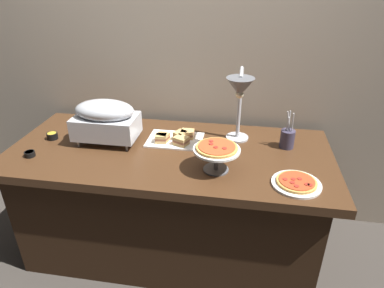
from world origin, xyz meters
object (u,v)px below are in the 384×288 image
object	(u,v)px
chafing_dish	(106,119)
sandwich_platter	(175,138)
utensil_holder	(287,138)
sauce_cup_far	(30,154)
sauce_cup_near	(52,136)
pizza_plate_center	(217,151)
heat_lamp	(240,93)
pizza_plate_front	(296,183)

from	to	relation	value
chafing_dish	sandwich_platter	distance (m)	0.44
sandwich_platter	utensil_holder	world-z (taller)	utensil_holder
sauce_cup_far	utensil_holder	world-z (taller)	utensil_holder
sauce_cup_far	utensil_holder	xyz separation A→B (m)	(1.45, 0.35, 0.04)
chafing_dish	sauce_cup_near	bearing A→B (deg)	-176.71
chafing_dish	pizza_plate_center	world-z (taller)	chafing_dish
chafing_dish	sauce_cup_far	size ratio (longest dim) A/B	6.41
heat_lamp	pizza_plate_center	distance (m)	0.34
sauce_cup_near	sauce_cup_far	bearing A→B (deg)	-92.94
pizza_plate_front	sandwich_platter	world-z (taller)	sandwich_platter
chafing_dish	pizza_plate_front	size ratio (longest dim) A/B	1.54
chafing_dish	sauce_cup_far	distance (m)	0.47
pizza_plate_front	sauce_cup_far	world-z (taller)	same
sandwich_platter	sauce_cup_far	xyz separation A→B (m)	(-0.78, -0.32, -0.01)
sauce_cup_far	pizza_plate_front	bearing A→B (deg)	-1.92
chafing_dish	pizza_plate_center	size ratio (longest dim) A/B	1.53
chafing_dish	sauce_cup_near	size ratio (longest dim) A/B	5.67
sauce_cup_near	sauce_cup_far	world-z (taller)	sauce_cup_near
sauce_cup_far	chafing_dish	bearing A→B (deg)	33.75
chafing_dish	sandwich_platter	size ratio (longest dim) A/B	1.12
heat_lamp	sandwich_platter	size ratio (longest dim) A/B	1.36
chafing_dish	sandwich_platter	xyz separation A→B (m)	(0.41, 0.07, -0.13)
sauce_cup_far	utensil_holder	distance (m)	1.49
pizza_plate_front	sauce_cup_near	size ratio (longest dim) A/B	3.69
heat_lamp	pizza_plate_front	bearing A→B (deg)	-44.48
pizza_plate_front	utensil_holder	world-z (taller)	utensil_holder
chafing_dish	heat_lamp	bearing A→B (deg)	0.77
sandwich_platter	utensil_holder	distance (m)	0.67
sandwich_platter	sauce_cup_near	size ratio (longest dim) A/B	5.08
pizza_plate_front	sauce_cup_near	world-z (taller)	sauce_cup_near
pizza_plate_front	utensil_holder	bearing A→B (deg)	92.44
sauce_cup_far	sauce_cup_near	bearing A→B (deg)	87.06
sauce_cup_near	pizza_plate_center	bearing A→B (deg)	-10.78
sandwich_platter	sauce_cup_far	distance (m)	0.84
chafing_dish	sauce_cup_far	bearing A→B (deg)	-146.25
chafing_dish	utensil_holder	size ratio (longest dim) A/B	1.62
sauce_cup_near	pizza_plate_front	bearing A→B (deg)	-10.74
pizza_plate_center	pizza_plate_front	bearing A→B (deg)	-10.64
heat_lamp	pizza_plate_front	size ratio (longest dim) A/B	1.88
sandwich_platter	sauce_cup_far	world-z (taller)	sandwich_platter
pizza_plate_front	sauce_cup_far	size ratio (longest dim) A/B	4.17
sauce_cup_far	utensil_holder	bearing A→B (deg)	13.57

